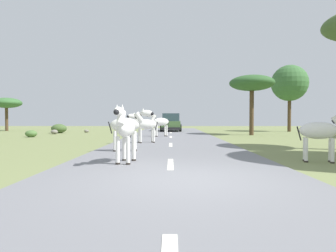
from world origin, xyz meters
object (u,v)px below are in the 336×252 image
Objects in this scene: zebra_4 at (128,125)px; bush_1 at (59,129)px; rock_1 at (54,132)px; rock_2 at (86,131)px; tree_0 at (6,103)px; tree_4 at (290,83)px; zebra_2 at (160,122)px; tree_1 at (252,84)px; zebra_3 at (322,131)px; zebra_0 at (125,129)px; zebra_1 at (145,125)px; car_0 at (171,123)px; bush_0 at (31,134)px.

zebra_4 is 1.31× the size of bush_1.
rock_2 is (1.93, 2.55, -0.04)m from rock_1.
tree_0 is 28.70m from tree_4.
tree_1 reaches higher than zebra_2.
tree_1 is at bearing -170.44° from zebra_3.
zebra_0 is 0.26× the size of tree_4.
bush_1 is at bearing 16.73° from zebra_1.
zebra_4 is 17.17m from bush_1.
zebra_0 is 21.50m from car_0.
tree_0 is at bearing 158.51° from rock_2.
tree_0 is (-16.21, 10.14, 1.82)m from zebra_2.
zebra_4 is at bearing -77.76° from zebra_0.
zebra_3 reaches higher than bush_0.
zebra_1 reaches higher than rock_1.
zebra_4 reaches higher than zebra_0.
zebra_0 is at bearing 152.80° from zebra_2.
bush_0 is 1.89× the size of rock_2.
bush_1 is (-16.17, 3.12, -3.57)m from tree_1.
rock_2 is (-6.91, 6.48, -0.90)m from zebra_2.
zebra_3 is 22.72m from bush_1.
tree_4 reaches higher than zebra_0.
zebra_0 is at bearing 87.17° from car_0.
tree_1 reaches higher than zebra_1.
tree_1 is at bearing -130.62° from tree_4.
zebra_2 is 3.92× the size of rock_2.
zebra_0 is 1.29× the size of bush_1.
tree_0 reaches higher than rock_1.
tree_1 is (23.24, -7.55, 1.11)m from tree_0.
zebra_4 is at bearing 149.73° from zebra_2.
tree_0 is 24.46m from tree_1.
zebra_2 reaches higher than bush_0.
rock_2 is (2.22, 0.76, -0.26)m from bush_1.
bush_1 reaches higher than rock_2.
zebra_2 is 8.05m from tree_1.
zebra_0 is 14.97m from bush_0.
rock_1 is at bearing -151.63° from zebra_4.
tree_1 is 10.92× the size of rock_2.
zebra_2 reaches higher than zebra_4.
zebra_3 is (5.24, -11.87, -0.12)m from zebra_2.
car_0 reaches higher than zebra_2.
zebra_2 reaches higher than rock_2.
zebra_4 is 0.38× the size of tree_1.
tree_4 is (12.90, 21.26, 3.72)m from zebra_0.
tree_4 is 23.53m from bush_0.
tree_1 reaches higher than tree_0.
zebra_0 reaches higher than rock_1.
zebra_3 is 30.80m from tree_0.
tree_1 is 14.98m from rock_2.
zebra_0 is at bearing -121.24° from tree_4.
tree_1 reaches higher than zebra_4.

